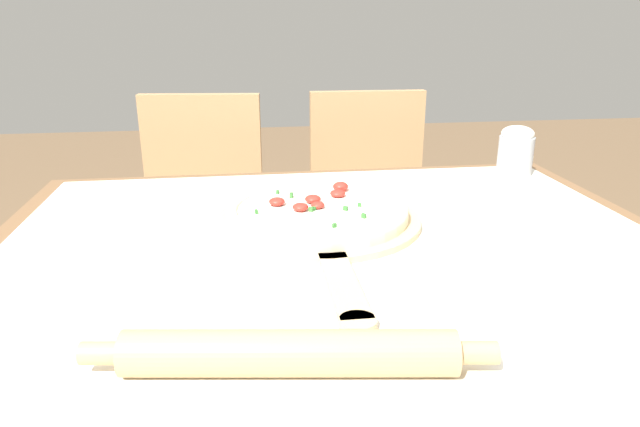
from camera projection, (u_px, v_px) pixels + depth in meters
name	position (u px, v px, depth m)	size (l,w,h in m)	color
dining_table	(339.00, 303.00, 1.00)	(1.24, 1.04, 0.74)	brown
towel_cloth	(340.00, 249.00, 0.97)	(1.16, 0.96, 0.00)	white
pizza_peel	(319.00, 224.00, 1.06)	(0.39, 0.60, 0.01)	#D6B784
pizza	(318.00, 211.00, 1.07)	(0.34, 0.34, 0.04)	beige
rolling_pin	(289.00, 353.00, 0.62)	(0.46, 0.10, 0.05)	tan
chair_left	(202.00, 216.00, 1.82)	(0.44, 0.44, 0.88)	tan
chair_right	(370.00, 208.00, 1.89)	(0.41, 0.41, 0.88)	tan
flour_cup	(516.00, 150.00, 1.39)	(0.08, 0.08, 0.12)	#B2B7BC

